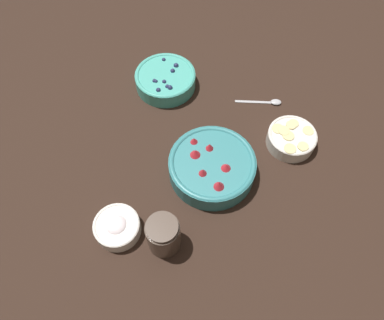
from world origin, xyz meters
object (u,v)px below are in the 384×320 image
object	(u,v)px
bowl_strawberries	(212,166)
jar_chocolate	(164,235)
bowl_bananas	(291,138)
bowl_cream	(117,227)
bowl_blueberries	(165,79)

from	to	relation	value
bowl_strawberries	jar_chocolate	bearing A→B (deg)	167.08
bowl_bananas	bowl_cream	world-z (taller)	bowl_cream
bowl_blueberries	bowl_cream	distance (m)	0.48
bowl_strawberries	bowl_cream	world-z (taller)	bowl_strawberries
bowl_strawberries	bowl_bananas	distance (m)	0.24
bowl_strawberries	jar_chocolate	size ratio (longest dim) A/B	2.09
bowl_strawberries	bowl_bananas	xyz separation A→B (m)	(0.16, -0.18, -0.01)
bowl_blueberries	bowl_bananas	xyz separation A→B (m)	(-0.09, -0.40, -0.00)
bowl_bananas	bowl_cream	bearing A→B (deg)	137.89
bowl_blueberries	jar_chocolate	size ratio (longest dim) A/B	1.69
bowl_blueberries	bowl_cream	bearing A→B (deg)	-173.53
bowl_bananas	jar_chocolate	distance (m)	0.44
bowl_blueberries	jar_chocolate	xyz separation A→B (m)	(-0.47, -0.17, 0.02)
bowl_blueberries	jar_chocolate	world-z (taller)	jar_chocolate
bowl_cream	jar_chocolate	world-z (taller)	jar_chocolate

